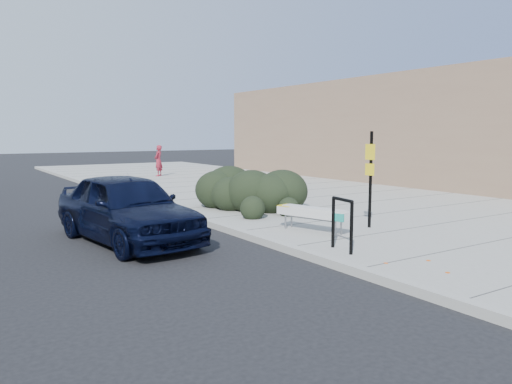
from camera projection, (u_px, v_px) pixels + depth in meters
ground at (292, 254)px, 10.37m from camera, size 120.00×120.00×0.00m
sidewalk_near at (333, 202)px, 17.55m from camera, size 11.20×50.00×0.15m
curb_near at (189, 216)px, 14.52m from camera, size 0.22×50.00×0.17m
bench at (313, 213)px, 11.86m from camera, size 0.88×1.93×0.57m
bike_rack at (342, 219)px, 9.91m from camera, size 0.19×0.72×1.07m
sign_post at (370, 173)px, 12.29m from camera, size 0.11×0.28×2.39m
hedge at (248, 185)px, 15.56m from camera, size 3.47×4.42×1.48m
sedan_navy at (127, 208)px, 11.38m from camera, size 2.45×4.88×1.60m
pedestrian at (158, 161)px, 27.34m from camera, size 0.72×0.72×1.70m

